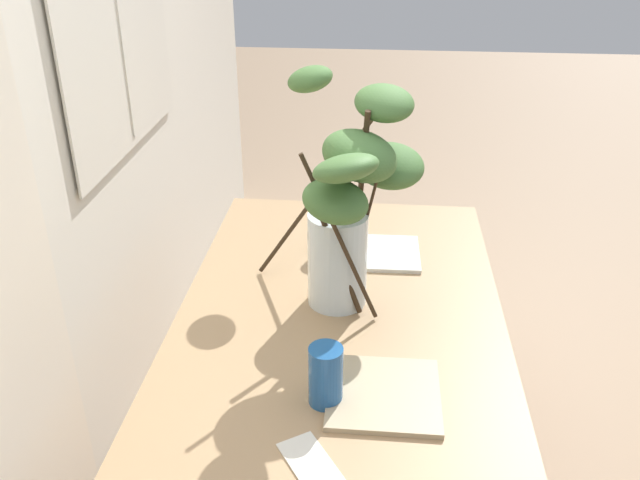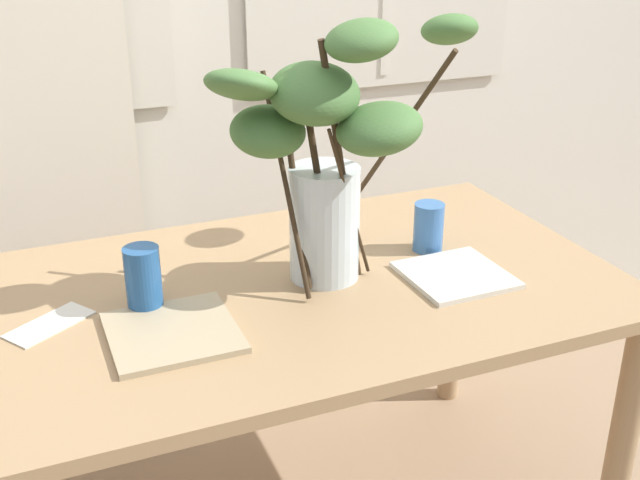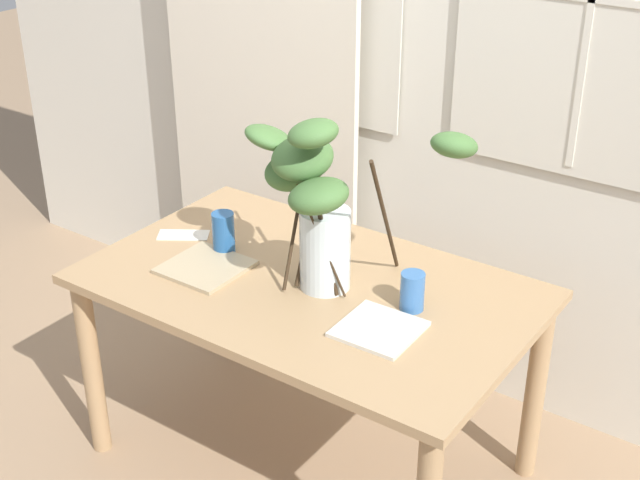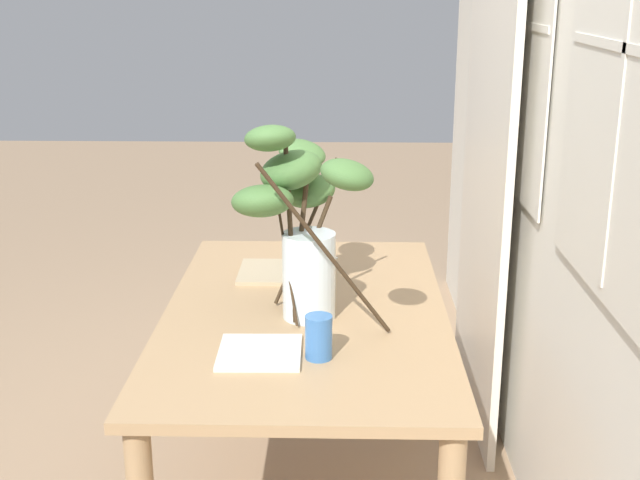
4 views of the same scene
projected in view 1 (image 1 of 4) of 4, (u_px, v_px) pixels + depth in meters
The scene contains 8 objects.
back_wall_with_windows at pixel (15, 104), 1.68m from camera, with size 4.70×0.14×2.61m.
dining_table at pixel (340, 343), 1.93m from camera, with size 1.47×0.90×0.75m.
vase_with_branches at pixel (350, 198), 1.78m from camera, with size 0.75×0.51×0.62m.
drinking_glass_blue_left at pixel (326, 375), 1.52m from camera, with size 0.08×0.08×0.15m, color #235693.
drinking_glass_blue_right at pixel (332, 233), 2.17m from camera, with size 0.08×0.08×0.13m, color #386BAD.
plate_square_left at pixel (384, 394), 1.57m from camera, with size 0.26×0.26×0.01m, color tan.
plate_square_right at pixel (383, 253), 2.17m from camera, with size 0.23×0.23×0.01m, color silver.
napkin_folded at pixel (313, 467), 1.37m from camera, with size 0.18×0.08×0.00m, color silver.
Camera 1 is at (-1.57, -0.09, 1.79)m, focal length 38.03 mm.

